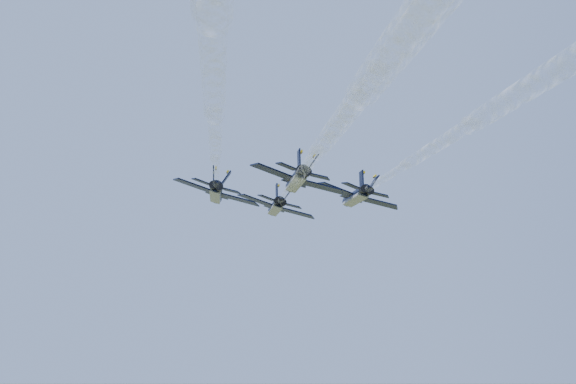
# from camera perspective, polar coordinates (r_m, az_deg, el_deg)

# --- Properties ---
(jet_lead) EXTENTS (14.22, 19.76, 5.60)m
(jet_lead) POSITION_cam_1_polar(r_m,az_deg,el_deg) (121.26, -1.09, -1.35)
(jet_lead) COLOR black
(jet_left) EXTENTS (14.22, 19.76, 5.60)m
(jet_left) POSITION_cam_1_polar(r_m,az_deg,el_deg) (109.71, -6.38, -0.11)
(jet_left) COLOR black
(jet_right) EXTENTS (14.22, 19.76, 5.60)m
(jet_right) POSITION_cam_1_polar(r_m,az_deg,el_deg) (112.53, 6.03, -0.42)
(jet_right) COLOR black
(jet_slot) EXTENTS (14.22, 19.76, 5.60)m
(jet_slot) POSITION_cam_1_polar(r_m,az_deg,el_deg) (99.73, 0.76, 1.05)
(jet_slot) COLOR black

